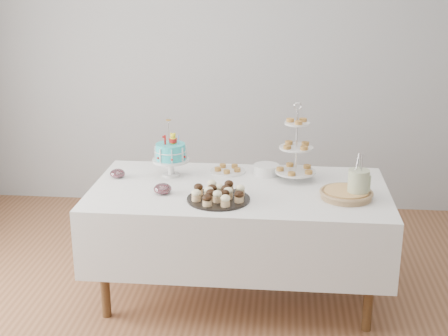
# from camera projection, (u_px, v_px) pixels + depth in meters

# --- Properties ---
(floor) EXTENTS (5.00, 5.00, 0.00)m
(floor) POSITION_uv_depth(u_px,v_px,m) (235.00, 317.00, 4.00)
(floor) COLOR brown
(floor) RESTS_ON ground
(walls) EXTENTS (5.04, 4.04, 2.70)m
(walls) POSITION_uv_depth(u_px,v_px,m) (236.00, 111.00, 3.58)
(walls) COLOR #A6A8AB
(walls) RESTS_ON floor
(table) EXTENTS (1.92, 1.02, 0.77)m
(table) POSITION_uv_depth(u_px,v_px,m) (239.00, 220.00, 4.11)
(table) COLOR silver
(table) RESTS_ON floor
(birthday_cake) EXTENTS (0.25, 0.25, 0.39)m
(birthday_cake) POSITION_uv_depth(u_px,v_px,m) (171.00, 161.00, 4.25)
(birthday_cake) COLOR silver
(birthday_cake) RESTS_ON table
(cupcake_tray) EXTENTS (0.39, 0.39, 0.09)m
(cupcake_tray) POSITION_uv_depth(u_px,v_px,m) (218.00, 193.00, 3.82)
(cupcake_tray) COLOR black
(cupcake_tray) RESTS_ON table
(pie) EXTENTS (0.33, 0.33, 0.05)m
(pie) POSITION_uv_depth(u_px,v_px,m) (346.00, 194.00, 3.86)
(pie) COLOR #A58659
(pie) RESTS_ON table
(tiered_stand) EXTENTS (0.27, 0.27, 0.53)m
(tiered_stand) POSITION_uv_depth(u_px,v_px,m) (296.00, 148.00, 4.13)
(tiered_stand) COLOR silver
(tiered_stand) RESTS_ON table
(plate_stack) EXTENTS (0.18, 0.18, 0.07)m
(plate_stack) POSITION_uv_depth(u_px,v_px,m) (267.00, 170.00, 4.30)
(plate_stack) COLOR silver
(plate_stack) RESTS_ON table
(pastry_plate) EXTENTS (0.25, 0.25, 0.04)m
(pastry_plate) POSITION_uv_depth(u_px,v_px,m) (228.00, 170.00, 4.35)
(pastry_plate) COLOR silver
(pastry_plate) RESTS_ON table
(jam_bowl_a) EXTENTS (0.11, 0.11, 0.07)m
(jam_bowl_a) POSITION_uv_depth(u_px,v_px,m) (163.00, 189.00, 3.93)
(jam_bowl_a) COLOR silver
(jam_bowl_a) RESTS_ON table
(jam_bowl_b) EXTENTS (0.10, 0.10, 0.06)m
(jam_bowl_b) POSITION_uv_depth(u_px,v_px,m) (117.00, 174.00, 4.23)
(jam_bowl_b) COLOR silver
(jam_bowl_b) RESTS_ON table
(utensil_pitcher) EXTENTS (0.14, 0.13, 0.29)m
(utensil_pitcher) POSITION_uv_depth(u_px,v_px,m) (358.00, 184.00, 3.82)
(utensil_pitcher) COLOR beige
(utensil_pitcher) RESTS_ON table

